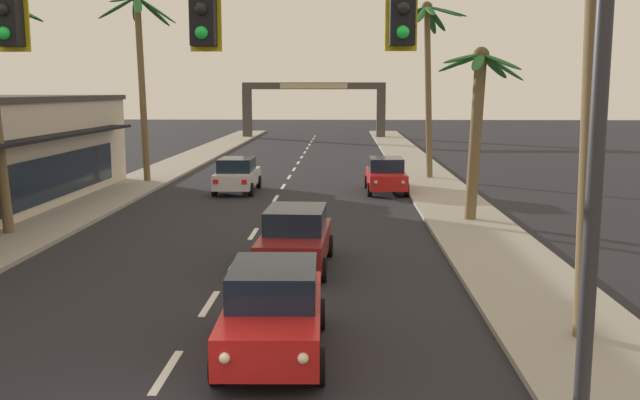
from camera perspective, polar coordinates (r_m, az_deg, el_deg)
name	(u,v)px	position (r m, az deg, el deg)	size (l,w,h in m)	color
sidewalk_right	(454,207)	(30.29, 10.78, -0.53)	(3.20, 110.00, 0.14)	#9E998E
sidewalk_left	(89,205)	(31.85, -18.16, -0.36)	(3.20, 110.00, 0.14)	#9E998E
lane_markings	(279,209)	(29.56, -3.31, -0.75)	(4.28, 87.04, 0.01)	silver
traffic_signal_mast	(332,61)	(9.38, 0.94, 11.14)	(10.48, 0.41, 7.22)	#2D2D33
sedan_lead_at_stop_bar	(274,309)	(13.45, -3.78, -8.82)	(2.04, 4.49, 1.68)	red
sedan_third_in_queue	(295,237)	(19.78, -2.00, -3.04)	(2.08, 4.50, 1.68)	maroon
sedan_oncoming_far	(237,175)	(34.65, -6.72, 2.05)	(1.98, 4.46, 1.68)	silver
sedan_parked_nearest_kerb	(386,175)	(34.55, 5.35, 2.05)	(2.00, 4.47, 1.68)	red
palm_left_third	(140,52)	(38.71, -14.35, 11.55)	(4.25, 4.47, 9.96)	brown
palm_right_nearest	(594,17)	(14.31, 21.28, 13.60)	(4.44, 4.14, 9.03)	brown
palm_right_second	(478,106)	(26.77, 12.63, 7.45)	(3.20, 3.42, 6.51)	brown
palm_right_third	(427,49)	(39.45, 8.66, 11.98)	(4.55, 4.23, 9.66)	brown
town_gateway_arch	(314,101)	(73.97, -0.50, 7.99)	(14.87, 0.90, 5.73)	#423D38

